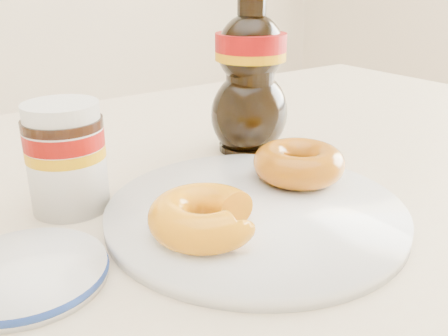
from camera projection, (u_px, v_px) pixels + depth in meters
dining_table at (207, 268)px, 0.54m from camera, size 1.40×0.90×0.75m
plate at (255, 212)px, 0.46m from camera, size 0.28×0.28×0.01m
donut_bitten at (204, 217)px, 0.40m from camera, size 0.10×0.10×0.03m
donut_whole at (299, 163)px, 0.51m from camera, size 0.11×0.11×0.03m
nutella_jar at (66, 153)px, 0.47m from camera, size 0.07×0.07×0.10m
syrup_bottle at (250, 73)px, 0.61m from camera, size 0.11×0.10×0.20m
blue_rim_saucer at (25, 273)px, 0.37m from camera, size 0.12×0.12×0.01m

